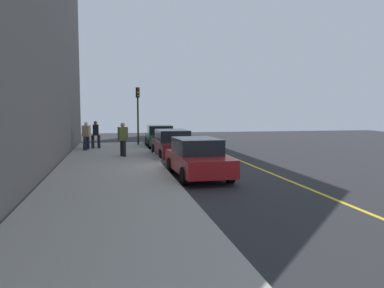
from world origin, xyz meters
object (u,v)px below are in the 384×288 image
object	(u,v)px
pedestrian_tan_coat	(86,135)
parked_car_red	(198,158)
parked_car_green	(160,136)
rolling_suitcase	(85,146)
parked_car_maroon	(173,144)
pedestrian_olive_coat	(123,138)
pedestrian_black_coat	(96,134)
traffic_light_pole	(138,106)

from	to	relation	value
pedestrian_tan_coat	parked_car_red	bearing A→B (deg)	25.15
parked_car_green	rolling_suitcase	xyz separation A→B (m)	(2.42, -4.86, -0.36)
rolling_suitcase	parked_car_green	bearing A→B (deg)	116.46
parked_car_maroon	rolling_suitcase	size ratio (longest dim) A/B	5.54
parked_car_green	pedestrian_olive_coat	xyz separation A→B (m)	(6.01, -2.67, 0.34)
parked_car_green	rolling_suitcase	bearing A→B (deg)	-63.54
pedestrian_black_coat	rolling_suitcase	bearing A→B (deg)	-26.53
parked_car_maroon	pedestrian_black_coat	size ratio (longest dim) A/B	2.73
pedestrian_tan_coat	traffic_light_pole	distance (m)	4.65
pedestrian_olive_coat	pedestrian_black_coat	xyz separation A→B (m)	(-4.77, -1.60, -0.02)
parked_car_red	traffic_light_pole	distance (m)	13.23
parked_car_green	parked_car_red	size ratio (longest dim) A/B	0.96
parked_car_maroon	traffic_light_pole	bearing A→B (deg)	-167.77
parked_car_green	parked_car_maroon	world-z (taller)	same
parked_car_green	pedestrian_black_coat	distance (m)	4.46
parked_car_maroon	rolling_suitcase	bearing A→B (deg)	-126.28
pedestrian_olive_coat	pedestrian_black_coat	size ratio (longest dim) A/B	1.02
pedestrian_tan_coat	parked_car_maroon	bearing A→B (deg)	50.06
pedestrian_olive_coat	pedestrian_black_coat	world-z (taller)	pedestrian_olive_coat
pedestrian_black_coat	traffic_light_pole	world-z (taller)	traffic_light_pole
parked_car_red	pedestrian_tan_coat	world-z (taller)	pedestrian_tan_coat
pedestrian_tan_coat	pedestrian_olive_coat	bearing A→B (deg)	27.84
pedestrian_black_coat	rolling_suitcase	distance (m)	1.49
pedestrian_black_coat	rolling_suitcase	world-z (taller)	pedestrian_black_coat
traffic_light_pole	rolling_suitcase	distance (m)	5.24
pedestrian_olive_coat	pedestrian_tan_coat	bearing A→B (deg)	-152.16
pedestrian_tan_coat	rolling_suitcase	xyz separation A→B (m)	(0.45, -0.06, -0.66)
parked_car_maroon	traffic_light_pole	world-z (taller)	traffic_light_pole
rolling_suitcase	traffic_light_pole	bearing A→B (deg)	132.62
pedestrian_black_coat	traffic_light_pole	size ratio (longest dim) A/B	0.44
parked_car_maroon	pedestrian_black_coat	bearing A→B (deg)	-138.08
pedestrian_tan_coat	traffic_light_pole	size ratio (longest dim) A/B	0.43
parked_car_green	traffic_light_pole	distance (m)	2.66
pedestrian_black_coat	traffic_light_pole	bearing A→B (deg)	124.69
parked_car_red	pedestrian_black_coat	xyz separation A→B (m)	(-11.03, -4.30, 0.32)
parked_car_red	rolling_suitcase	bearing A→B (deg)	-153.57
parked_car_red	rolling_suitcase	size ratio (longest dim) A/B	5.23
parked_car_maroon	pedestrian_tan_coat	xyz separation A→B (m)	(-4.01, -4.79, 0.30)
pedestrian_black_coat	traffic_light_pole	distance (m)	3.86
parked_car_maroon	pedestrian_tan_coat	distance (m)	6.26
parked_car_green	pedestrian_black_coat	bearing A→B (deg)	-73.87
parked_car_red	pedestrian_black_coat	bearing A→B (deg)	-158.69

